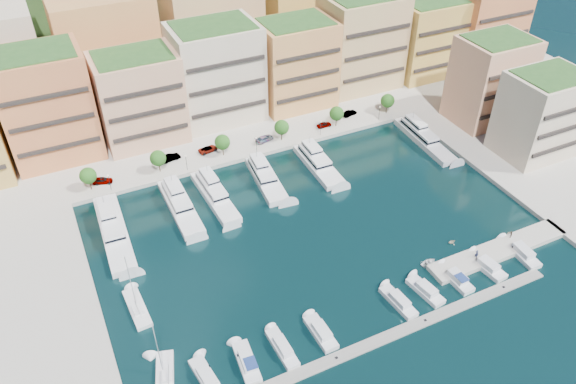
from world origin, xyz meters
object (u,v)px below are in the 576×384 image
(lamppost_4, at_px, (380,111))
(car_4, at_px, (324,125))
(cruiser_2, at_px, (282,348))
(cruiser_3, at_px, (321,333))
(cruiser_1, at_px, (247,363))
(tender_1, at_px, (452,242))
(lamppost_1, at_px, (186,160))
(sailboat_0, at_px, (165,376))
(yacht_4, at_px, (317,163))
(car_3, at_px, (264,139))
(car_0, at_px, (102,180))
(sailboat_1, at_px, (137,309))
(cruiser_7, at_px, (456,279))
(tree_0, at_px, (88,176))
(lamppost_0, at_px, (109,180))
(cruiser_9, at_px, (521,253))
(person_1, at_px, (511,234))
(cruiser_0, at_px, (207,379))
(tender_0, at_px, (429,263))
(tree_3, at_px, (282,127))
(lamppost_3, at_px, (321,126))
(yacht_1, at_px, (179,204))
(yacht_3, at_px, (265,176))
(cruiser_6, at_px, (426,291))
(lamppost_2, at_px, (256,142))
(cruiser_5, at_px, (398,302))
(car_1, at_px, (170,158))
(cruiser_8, at_px, (487,267))
(tree_4, at_px, (337,114))
(yacht_0, at_px, (113,228))
(tree_1, at_px, (158,158))
(yacht_2, at_px, (214,193))
(car_2, at_px, (208,149))
(yacht_6, at_px, (422,137))
(car_5, at_px, (350,113))
(tree_5, at_px, (388,101))

(lamppost_4, xyz_separation_m, car_4, (-15.10, 3.27, -2.15))
(cruiser_2, distance_m, cruiser_3, 7.34)
(cruiser_1, xyz_separation_m, tender_1, (48.95, 8.71, -0.12))
(lamppost_1, height_order, sailboat_0, sailboat_0)
(yacht_4, height_order, car_3, yacht_4)
(lamppost_4, xyz_separation_m, car_0, (-73.17, 3.48, -2.06))
(sailboat_1, bearing_deg, cruiser_7, -18.93)
(tree_0, height_order, lamppost_0, tree_0)
(cruiser_3, bearing_deg, cruiser_9, -0.02)
(lamppost_0, relative_size, person_1, 2.65)
(cruiser_0, height_order, tender_0, cruiser_0)
(tree_3, distance_m, car_0, 45.29)
(cruiser_7, bearing_deg, lamppost_3, 89.10)
(yacht_1, xyz_separation_m, yacht_3, (21.09, 1.08, 0.12))
(cruiser_6, bearing_deg, cruiser_9, -0.03)
(lamppost_2, height_order, car_4, lamppost_2)
(car_3, bearing_deg, lamppost_1, 84.20)
(cruiser_5, xyz_separation_m, cruiser_6, (6.03, 0.01, 0.00))
(cruiser_2, relative_size, cruiser_3, 1.09)
(cruiser_7, relative_size, car_0, 1.76)
(yacht_3, relative_size, car_1, 3.91)
(cruiser_1, xyz_separation_m, cruiser_8, (50.42, 0.02, -0.02))
(cruiser_9, bearing_deg, cruiser_5, 179.98)
(car_1, relative_size, person_1, 3.06)
(tree_4, bearing_deg, car_1, 175.63)
(yacht_0, distance_m, cruiser_7, 69.79)
(car_3, bearing_deg, car_4, -106.75)
(cruiser_5, distance_m, person_1, 30.56)
(lamppost_4, relative_size, cruiser_3, 0.52)
(sailboat_0, bearing_deg, yacht_3, 49.09)
(tree_1, height_order, tender_1, tree_1)
(tree_3, xyz_separation_m, yacht_2, (-23.50, -13.80, -3.53))
(cruiser_6, height_order, tender_1, cruiser_6)
(yacht_4, relative_size, sailboat_0, 1.44)
(cruiser_0, xyz_separation_m, cruiser_2, (13.27, 0.00, 0.00))
(sailboat_0, bearing_deg, car_3, 52.94)
(cruiser_3, relative_size, car_2, 1.63)
(lamppost_3, relative_size, cruiser_6, 0.51)
(yacht_1, bearing_deg, cruiser_2, -84.46)
(tree_3, bearing_deg, yacht_3, -128.88)
(yacht_6, bearing_deg, car_2, 160.97)
(yacht_6, relative_size, cruiser_8, 2.70)
(tree_3, distance_m, car_1, 28.74)
(cruiser_2, height_order, tender_1, cruiser_2)
(tender_1, xyz_separation_m, car_3, (-19.45, 50.78, 1.29))
(cruiser_8, distance_m, tender_0, 11.10)
(yacht_3, distance_m, car_5, 36.33)
(tree_1, bearing_deg, tree_5, 0.00)
(yacht_2, relative_size, car_4, 5.17)
(cruiser_2, bearing_deg, person_1, 4.46)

